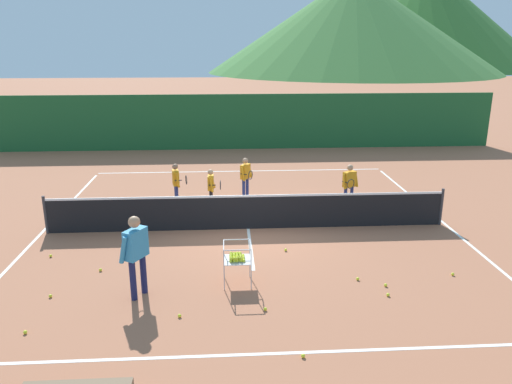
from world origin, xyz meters
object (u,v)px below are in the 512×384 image
(ball_cart, at_px, (237,258))
(tennis_ball_9, at_px, (50,296))
(instructor, at_px, (136,249))
(tennis_ball_7, at_px, (286,250))
(student_1, at_px, (211,185))
(tennis_ball_2, at_px, (386,285))
(tennis_ball_1, at_px, (453,274))
(tennis_ball_5, at_px, (101,270))
(tennis_ball_8, at_px, (388,295))
(tennis_ball_0, at_px, (303,356))
(student_3, at_px, (349,182))
(student_2, at_px, (246,174))
(tennis_ball_11, at_px, (180,316))
(tennis_net, at_px, (248,212))
(student_0, at_px, (176,180))
(tennis_ball_6, at_px, (358,279))
(tennis_ball_4, at_px, (265,309))
(tennis_ball_3, at_px, (25,332))
(tennis_ball_10, at_px, (51,256))

(ball_cart, distance_m, tennis_ball_9, 3.84)
(instructor, xyz_separation_m, tennis_ball_7, (3.24, 2.03, -1.00))
(student_1, distance_m, tennis_ball_2, 6.57)
(tennis_ball_1, distance_m, tennis_ball_5, 7.85)
(tennis_ball_7, distance_m, tennis_ball_8, 2.98)
(instructor, relative_size, tennis_ball_0, 25.25)
(student_3, bearing_deg, tennis_ball_7, -126.21)
(ball_cart, height_order, tennis_ball_9, ball_cart)
(instructor, bearing_deg, ball_cart, 11.69)
(tennis_ball_9, bearing_deg, instructor, -0.95)
(student_3, distance_m, tennis_ball_9, 9.03)
(tennis_ball_8, bearing_deg, tennis_ball_1, 25.59)
(ball_cart, xyz_separation_m, tennis_ball_9, (-3.78, -0.38, -0.56))
(tennis_ball_7, xyz_separation_m, tennis_ball_9, (-5.02, -2.00, 0.00))
(ball_cart, relative_size, tennis_ball_5, 13.22)
(tennis_ball_1, bearing_deg, tennis_ball_8, -154.41)
(student_2, relative_size, tennis_ball_11, 19.77)
(student_3, distance_m, tennis_ball_8, 5.64)
(tennis_net, height_order, student_0, student_0)
(tennis_ball_7, distance_m, tennis_ball_9, 5.40)
(tennis_net, height_order, student_2, student_2)
(tennis_ball_6, bearing_deg, tennis_ball_2, -31.63)
(tennis_ball_4, bearing_deg, tennis_ball_6, 28.43)
(student_2, bearing_deg, tennis_ball_8, -69.00)
(instructor, distance_m, tennis_ball_6, 4.73)
(tennis_ball_2, bearing_deg, tennis_ball_0, -132.23)
(tennis_ball_7, bearing_deg, ball_cart, -127.45)
(student_0, distance_m, tennis_ball_3, 7.45)
(instructor, height_order, tennis_ball_4, instructor)
(tennis_ball_11, bearing_deg, tennis_ball_3, -171.82)
(instructor, height_order, student_0, instructor)
(tennis_net, relative_size, tennis_ball_9, 160.36)
(instructor, distance_m, tennis_ball_11, 1.60)
(instructor, bearing_deg, tennis_ball_11, -45.11)
(tennis_ball_0, height_order, tennis_ball_5, same)
(instructor, height_order, student_2, instructor)
(tennis_ball_0, bearing_deg, student_3, 71.13)
(tennis_ball_2, bearing_deg, student_0, 130.16)
(tennis_ball_1, xyz_separation_m, tennis_ball_10, (-9.19, 1.55, 0.00))
(student_2, height_order, tennis_ball_11, student_2)
(tennis_ball_5, bearing_deg, ball_cart, -14.11)
(tennis_ball_9, bearing_deg, tennis_ball_4, -10.31)
(tennis_ball_10, distance_m, tennis_ball_11, 4.42)
(student_1, distance_m, student_3, 4.22)
(tennis_net, distance_m, tennis_ball_7, 1.86)
(student_3, xyz_separation_m, tennis_ball_10, (-8.00, -3.18, -0.79))
(tennis_ball_3, height_order, tennis_ball_11, same)
(tennis_ball_5, bearing_deg, student_0, 74.44)
(tennis_ball_1, height_order, tennis_ball_11, same)
(tennis_ball_0, relative_size, tennis_ball_4, 1.00)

